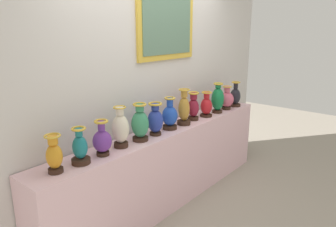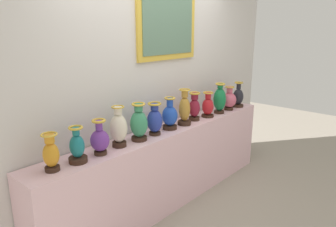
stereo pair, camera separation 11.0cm
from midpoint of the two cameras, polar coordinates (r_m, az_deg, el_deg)
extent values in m
plane|color=gray|center=(3.83, -0.86, -15.55)|extent=(10.56, 10.56, 0.00)
cube|color=beige|center=(3.62, -0.88, -9.48)|extent=(3.25, 0.38, 0.89)
cube|color=silver|center=(3.48, -4.14, 8.87)|extent=(4.56, 0.10, 3.15)
cube|color=gold|center=(3.56, -1.14, 16.25)|extent=(0.91, 0.03, 0.82)
cube|color=slate|center=(3.55, -0.90, 16.26)|extent=(0.79, 0.01, 0.70)
cylinder|color=#382319|center=(2.62, -20.64, -9.50)|extent=(0.11, 0.11, 0.04)
ellipsoid|color=orange|center=(2.58, -20.88, -7.17)|extent=(0.12, 0.12, 0.19)
cylinder|color=orange|center=(2.53, -21.16, -4.45)|extent=(0.07, 0.07, 0.06)
torus|color=gold|center=(2.52, -21.23, -3.76)|extent=(0.13, 0.13, 0.02)
cylinder|color=#382319|center=(2.71, -16.47, -8.15)|extent=(0.15, 0.15, 0.04)
ellipsoid|color=#19727A|center=(2.67, -16.66, -5.82)|extent=(0.12, 0.12, 0.19)
cylinder|color=#19727A|center=(2.63, -16.87, -3.24)|extent=(0.06, 0.06, 0.06)
torus|color=gold|center=(2.62, -16.92, -2.61)|extent=(0.12, 0.12, 0.02)
cylinder|color=#382319|center=(2.83, -12.70, -6.99)|extent=(0.11, 0.11, 0.03)
ellipsoid|color=#6B3393|center=(2.79, -12.83, -4.87)|extent=(0.16, 0.16, 0.19)
cylinder|color=#6B3393|center=(2.75, -13.00, -2.21)|extent=(0.06, 0.06, 0.08)
torus|color=gold|center=(2.74, -13.05, -1.39)|extent=(0.12, 0.12, 0.02)
cylinder|color=#382319|center=(2.98, -9.47, -5.53)|extent=(0.13, 0.13, 0.04)
ellipsoid|color=beige|center=(2.93, -9.60, -2.71)|extent=(0.16, 0.16, 0.26)
cylinder|color=beige|center=(2.89, -9.74, 0.44)|extent=(0.07, 0.07, 0.07)
torus|color=gold|center=(2.88, -9.77, 1.10)|extent=(0.12, 0.12, 0.01)
cylinder|color=#382319|center=(3.12, -5.98, -4.51)|extent=(0.15, 0.15, 0.04)
ellipsoid|color=#388C60|center=(3.08, -6.06, -1.92)|extent=(0.17, 0.17, 0.26)
cylinder|color=#388C60|center=(3.03, -6.14, 1.02)|extent=(0.08, 0.08, 0.07)
torus|color=gold|center=(3.02, -6.16, 1.64)|extent=(0.13, 0.13, 0.02)
cylinder|color=#382319|center=(3.27, -3.24, -3.59)|extent=(0.12, 0.12, 0.03)
ellipsoid|color=#263899|center=(3.23, -3.27, -1.37)|extent=(0.16, 0.16, 0.23)
cylinder|color=#263899|center=(3.19, -3.31, 1.19)|extent=(0.08, 0.08, 0.06)
torus|color=gold|center=(3.18, -3.32, 1.75)|extent=(0.14, 0.14, 0.02)
cylinder|color=#382319|center=(3.45, -0.59, -2.46)|extent=(0.15, 0.15, 0.04)
ellipsoid|color=#1E47B2|center=(3.41, -0.60, -0.41)|extent=(0.17, 0.17, 0.21)
cylinder|color=#1E47B2|center=(3.38, -0.61, 2.05)|extent=(0.07, 0.07, 0.09)
torus|color=gold|center=(3.37, -0.61, 2.76)|extent=(0.12, 0.12, 0.02)
cylinder|color=#382319|center=(3.61, 1.98, -1.63)|extent=(0.15, 0.15, 0.04)
ellipsoid|color=#B27F2D|center=(3.56, 2.00, 0.82)|extent=(0.13, 0.13, 0.27)
cylinder|color=#B27F2D|center=(3.52, 2.03, 3.64)|extent=(0.07, 0.07, 0.08)
torus|color=gold|center=(3.52, 2.03, 4.30)|extent=(0.13, 0.13, 0.01)
cylinder|color=#382319|center=(3.79, 3.69, -0.85)|extent=(0.13, 0.13, 0.04)
ellipsoid|color=maroon|center=(3.76, 3.73, 1.00)|extent=(0.13, 0.13, 0.21)
cylinder|color=maroon|center=(3.72, 3.77, 3.14)|extent=(0.08, 0.08, 0.07)
torus|color=gold|center=(3.72, 3.78, 3.69)|extent=(0.13, 0.13, 0.02)
cylinder|color=#382319|center=(3.95, 6.04, -0.33)|extent=(0.15, 0.15, 0.03)
ellipsoid|color=red|center=(3.92, 6.09, 1.30)|extent=(0.14, 0.14, 0.21)
cylinder|color=red|center=(3.89, 6.15, 3.27)|extent=(0.07, 0.07, 0.07)
torus|color=gold|center=(3.88, 6.16, 3.78)|extent=(0.13, 0.13, 0.02)
cylinder|color=#382319|center=(4.14, 8.05, 0.38)|extent=(0.13, 0.13, 0.03)
ellipsoid|color=#14723D|center=(4.10, 8.14, 2.57)|extent=(0.16, 0.16, 0.29)
cylinder|color=#14723D|center=(4.07, 8.23, 4.94)|extent=(0.07, 0.07, 0.05)
torus|color=gold|center=(4.06, 8.24, 5.31)|extent=(0.12, 0.12, 0.02)
cylinder|color=#382319|center=(4.33, 9.68, 0.99)|extent=(0.12, 0.12, 0.04)
ellipsoid|color=#CC5972|center=(4.30, 9.75, 2.51)|extent=(0.19, 0.19, 0.20)
cylinder|color=#CC5972|center=(4.27, 9.83, 4.28)|extent=(0.08, 0.08, 0.07)
torus|color=gold|center=(4.27, 9.86, 4.77)|extent=(0.12, 0.12, 0.01)
cylinder|color=#382319|center=(4.53, 11.19, 1.51)|extent=(0.16, 0.16, 0.03)
ellipsoid|color=black|center=(4.50, 11.27, 3.05)|extent=(0.14, 0.14, 0.22)
cylinder|color=black|center=(4.47, 11.37, 4.95)|extent=(0.06, 0.06, 0.09)
torus|color=gold|center=(4.46, 11.40, 5.51)|extent=(0.12, 0.12, 0.02)
camera|label=1|loc=(0.06, -90.93, -0.25)|focal=33.99mm
camera|label=2|loc=(0.06, 89.07, 0.25)|focal=33.99mm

